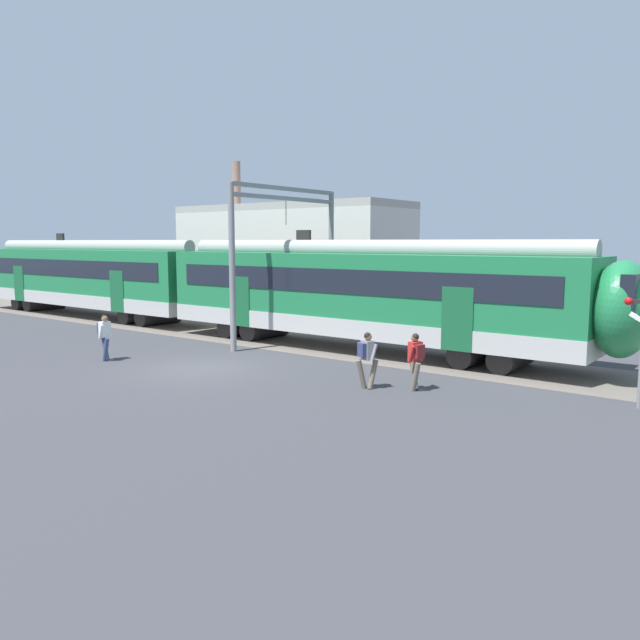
# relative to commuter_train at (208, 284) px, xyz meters

# --- Properties ---
(ground_plane) EXTENTS (160.00, 160.00, 0.00)m
(ground_plane) POSITION_rel_commuter_train_xyz_m (6.39, -6.28, -2.25)
(ground_plane) COLOR #38383D
(track_bed) EXTENTS (80.00, 4.40, 0.01)m
(track_bed) POSITION_rel_commuter_train_xyz_m (-2.48, 0.00, -2.25)
(track_bed) COLOR #605951
(track_bed) RESTS_ON ground
(commuter_train) EXTENTS (38.05, 3.07, 4.73)m
(commuter_train) POSITION_rel_commuter_train_xyz_m (0.00, 0.00, 0.00)
(commuter_train) COLOR #B7B7B2
(commuter_train) RESTS_ON ground
(pedestrian_white) EXTENTS (0.65, 0.53, 1.67)m
(pedestrian_white) POSITION_rel_commuter_train_xyz_m (2.58, -7.37, -1.26)
(pedestrian_white) COLOR navy
(pedestrian_white) RESTS_ON ground
(pedestrian_grey) EXTENTS (0.64, 0.58, 1.67)m
(pedestrian_grey) POSITION_rel_commuter_train_xyz_m (12.42, -5.26, -1.26)
(pedestrian_grey) COLOR #6B6051
(pedestrian_grey) RESTS_ON ground
(pedestrian_red) EXTENTS (0.58, 0.64, 1.67)m
(pedestrian_red) POSITION_rel_commuter_train_xyz_m (13.65, -4.59, -1.26)
(pedestrian_red) COLOR #6B6051
(pedestrian_red) RESTS_ON ground
(catenary_gantry) EXTENTS (0.24, 6.64, 6.53)m
(catenary_gantry) POSITION_rel_commuter_train_xyz_m (4.87, 0.00, 2.06)
(catenary_gantry) COLOR gray
(catenary_gantry) RESTS_ON ground
(background_building) EXTENTS (14.48, 5.00, 9.20)m
(background_building) POSITION_rel_commuter_train_xyz_m (-1.79, 8.11, 0.95)
(background_building) COLOR beige
(background_building) RESTS_ON ground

